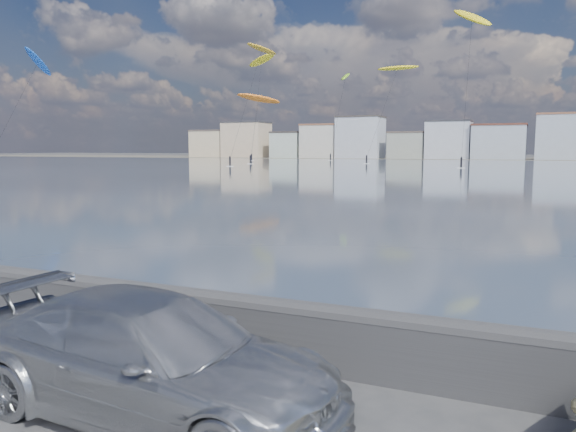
% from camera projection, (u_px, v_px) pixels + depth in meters
% --- Properties ---
extents(ground, '(700.00, 700.00, 0.00)m').
position_uv_depth(ground, '(85.00, 423.00, 6.97)').
color(ground, '#333335').
rests_on(ground, ground).
extents(bay_water, '(500.00, 177.00, 0.00)m').
position_uv_depth(bay_water, '(501.00, 170.00, 90.11)').
color(bay_water, '#334150').
rests_on(bay_water, ground).
extents(far_shore_strip, '(500.00, 60.00, 0.00)m').
position_uv_depth(far_shore_strip, '(520.00, 159.00, 188.69)').
color(far_shore_strip, '#4C473D').
rests_on(far_shore_strip, ground).
extents(seawall, '(400.00, 0.36, 1.08)m').
position_uv_depth(seawall, '(202.00, 318.00, 9.36)').
color(seawall, '#28282B').
rests_on(seawall, ground).
extents(far_buildings, '(240.79, 13.26, 14.60)m').
position_uv_depth(far_buildings, '(524.00, 140.00, 174.73)').
color(far_buildings, beige).
rests_on(far_buildings, ground).
extents(car_silver, '(5.34, 2.38, 1.52)m').
position_uv_depth(car_silver, '(152.00, 357.00, 7.11)').
color(car_silver, silver).
rests_on(car_silver, ground).
extents(kitesurfer_2, '(11.03, 16.76, 32.06)m').
position_uv_depth(kitesurfer_2, '(262.00, 61.00, 167.80)').
color(kitesurfer_2, yellow).
rests_on(kitesurfer_2, ground).
extents(kitesurfer_3, '(3.71, 15.28, 26.68)m').
position_uv_depth(kitesurfer_3, '(345.00, 78.00, 165.67)').
color(kitesurfer_3, '#8CD826').
rests_on(kitesurfer_3, ground).
extents(kitesurfer_4, '(9.58, 18.19, 31.28)m').
position_uv_depth(kitesurfer_4, '(472.00, 19.00, 106.89)').
color(kitesurfer_4, yellow).
rests_on(kitesurfer_4, ground).
extents(kitesurfer_6, '(10.06, 14.41, 22.92)m').
position_uv_depth(kitesurfer_6, '(398.00, 69.00, 132.66)').
color(kitesurfer_6, yellow).
rests_on(kitesurfer_6, ground).
extents(kitesurfer_10, '(9.89, 15.57, 16.96)m').
position_uv_depth(kitesurfer_10, '(259.00, 99.00, 133.26)').
color(kitesurfer_10, orange).
rests_on(kitesurfer_10, ground).
extents(kitesurfer_17, '(5.41, 13.84, 24.18)m').
position_uv_depth(kitesurfer_17, '(262.00, 51.00, 111.85)').
color(kitesurfer_17, '#BF8C19').
rests_on(kitesurfer_17, ground).
extents(kitesurfer_19, '(5.47, 13.90, 21.54)m').
position_uv_depth(kitesurfer_19, '(38.00, 63.00, 100.28)').
color(kitesurfer_19, blue).
rests_on(kitesurfer_19, ground).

